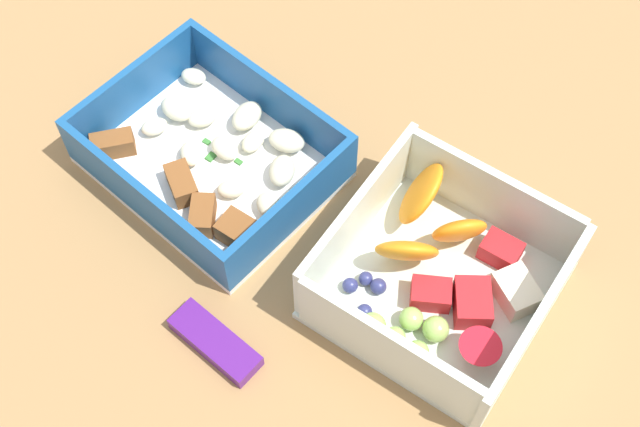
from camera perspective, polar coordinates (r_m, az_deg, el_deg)
name	(u,v)px	position (r cm, az deg, el deg)	size (l,w,h in cm)	color
table_surface	(318,223)	(66.46, -0.16, -0.64)	(80.00, 80.00, 2.00)	#9E7547
pasta_container	(212,157)	(67.15, -7.17, 3.73)	(19.01, 15.60, 5.14)	white
fruit_bowl	(440,275)	(61.29, 7.99, -4.05)	(15.52, 15.63, 6.31)	silver
candy_bar	(215,342)	(60.73, -6.96, -8.47)	(7.00, 2.40, 1.20)	#51197A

